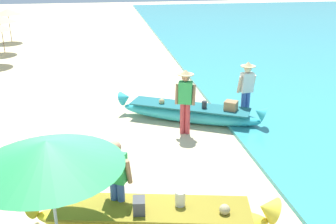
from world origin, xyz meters
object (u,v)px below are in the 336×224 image
at_px(person_vendor_hatted, 185,97).
at_px(person_vendor_assistant, 247,87).
at_px(patio_umbrella_large, 48,154).
at_px(boat_yellow_foreground, 152,216).
at_px(person_tourist_customer, 117,177).
at_px(boat_cyan_midground, 190,113).

bearing_deg(person_vendor_hatted, person_vendor_assistant, 19.86).
bearing_deg(patio_umbrella_large, boat_yellow_foreground, 12.69).
relative_size(person_vendor_assistant, patio_umbrella_large, 0.77).
height_order(boat_yellow_foreground, patio_umbrella_large, patio_umbrella_large).
height_order(person_tourist_customer, person_vendor_assistant, person_vendor_assistant).
distance_m(boat_yellow_foreground, person_vendor_hatted, 4.30).
bearing_deg(patio_umbrella_large, person_vendor_assistant, 44.95).
relative_size(boat_yellow_foreground, person_tourist_customer, 2.78).
bearing_deg(person_tourist_customer, boat_yellow_foreground, -31.37).
height_order(boat_cyan_midground, person_vendor_hatted, person_vendor_hatted).
height_order(boat_cyan_midground, person_vendor_assistant, person_vendor_assistant).
xyz_separation_m(person_tourist_customer, patio_umbrella_large, (-1.02, -0.71, 0.92)).
distance_m(boat_cyan_midground, person_tourist_customer, 5.04).
bearing_deg(person_tourist_customer, person_vendor_assistant, 47.04).
height_order(person_tourist_customer, patio_umbrella_large, patio_umbrella_large).
relative_size(boat_cyan_midground, person_vendor_hatted, 2.30).
height_order(boat_cyan_midground, person_tourist_customer, person_tourist_customer).
bearing_deg(boat_cyan_midground, boat_yellow_foreground, -110.42).
distance_m(boat_yellow_foreground, boat_cyan_midground, 5.09).
height_order(boat_cyan_midground, patio_umbrella_large, patio_umbrella_large).
xyz_separation_m(boat_cyan_midground, person_tourist_customer, (-2.35, -4.42, 0.63)).
relative_size(person_vendor_hatted, person_tourist_customer, 1.13).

